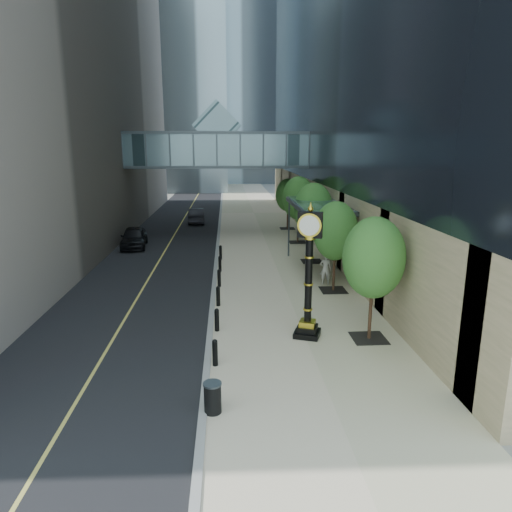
{
  "coord_description": "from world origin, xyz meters",
  "views": [
    {
      "loc": [
        -2.18,
        -14.24,
        7.81
      ],
      "look_at": [
        -0.93,
        5.54,
        3.04
      ],
      "focal_mm": 32.0,
      "sensor_mm": 36.0,
      "label": 1
    }
  ],
  "objects_px": {
    "street_clock": "(309,282)",
    "trash_bin": "(213,398)",
    "car_near": "(134,237)",
    "car_far": "(196,215)",
    "pedestrian": "(326,269)"
  },
  "relations": [
    {
      "from": "pedestrian",
      "to": "car_far",
      "type": "bearing_deg",
      "value": -54.63
    },
    {
      "from": "car_far",
      "to": "pedestrian",
      "type": "bearing_deg",
      "value": 108.62
    },
    {
      "from": "street_clock",
      "to": "car_far",
      "type": "xyz_separation_m",
      "value": [
        -6.5,
        29.91,
        -1.65
      ]
    },
    {
      "from": "street_clock",
      "to": "trash_bin",
      "type": "distance_m",
      "value": 6.88
    },
    {
      "from": "street_clock",
      "to": "car_near",
      "type": "bearing_deg",
      "value": 140.17
    },
    {
      "from": "trash_bin",
      "to": "car_near",
      "type": "height_order",
      "value": "car_near"
    },
    {
      "from": "trash_bin",
      "to": "pedestrian",
      "type": "distance_m",
      "value": 14.06
    },
    {
      "from": "street_clock",
      "to": "trash_bin",
      "type": "relative_size",
      "value": 6.08
    },
    {
      "from": "street_clock",
      "to": "car_near",
      "type": "xyz_separation_m",
      "value": [
        -10.68,
        18.26,
        -1.61
      ]
    },
    {
      "from": "trash_bin",
      "to": "car_near",
      "type": "relative_size",
      "value": 0.19
    },
    {
      "from": "street_clock",
      "to": "car_near",
      "type": "relative_size",
      "value": 1.17
    },
    {
      "from": "street_clock",
      "to": "car_far",
      "type": "distance_m",
      "value": 30.65
    },
    {
      "from": "car_far",
      "to": "street_clock",
      "type": "bearing_deg",
      "value": 99.63
    },
    {
      "from": "trash_bin",
      "to": "car_far",
      "type": "bearing_deg",
      "value": 94.38
    },
    {
      "from": "car_far",
      "to": "car_near",
      "type": "bearing_deg",
      "value": 67.62
    }
  ]
}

